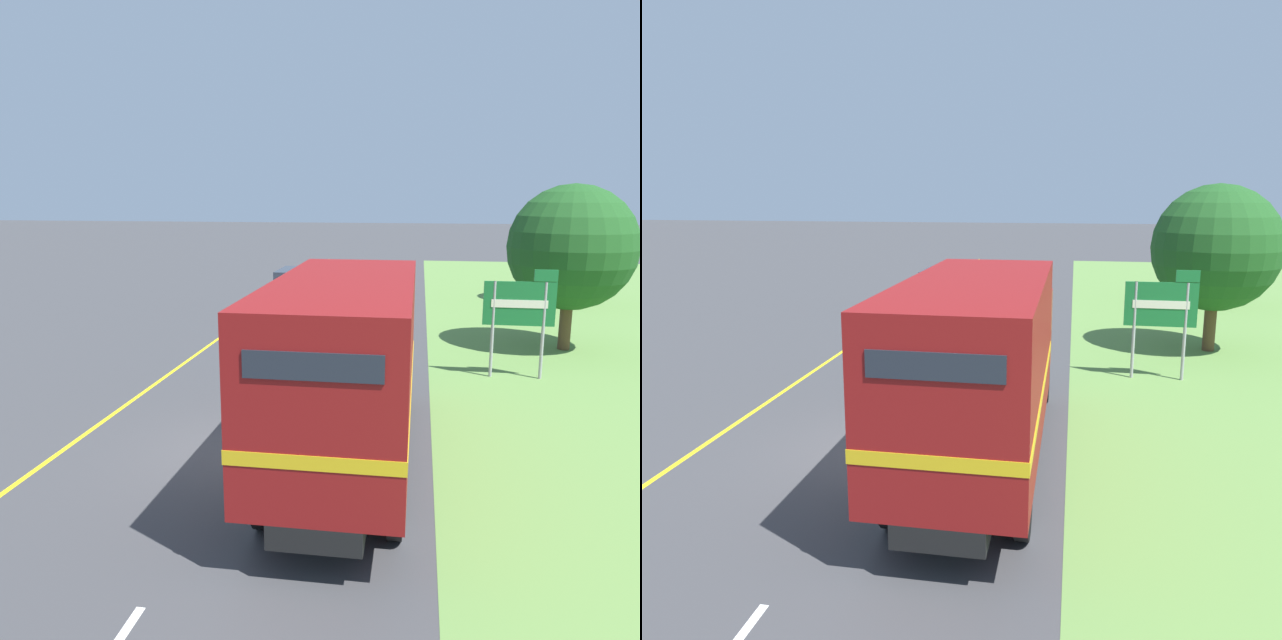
{
  "view_description": "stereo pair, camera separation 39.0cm",
  "coord_description": "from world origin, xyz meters",
  "views": [
    {
      "loc": [
        3.32,
        -11.53,
        5.11
      ],
      "look_at": [
        0.3,
        7.47,
        1.2
      ],
      "focal_mm": 35.0,
      "sensor_mm": 36.0,
      "label": 1
    },
    {
      "loc": [
        3.7,
        -11.47,
        5.11
      ],
      "look_at": [
        0.3,
        7.47,
        1.2
      ],
      "focal_mm": 35.0,
      "sensor_mm": 36.0,
      "label": 2
    }
  ],
  "objects": [
    {
      "name": "highway_sign",
      "position": [
        6.14,
        6.07,
        2.01
      ],
      "size": [
        1.94,
        0.09,
        3.08
      ],
      "color": "#9E9EA3",
      "rests_on": "ground"
    },
    {
      "name": "ground_plane",
      "position": [
        0.0,
        0.0,
        0.0
      ],
      "size": [
        200.0,
        200.0,
        0.0
      ],
      "primitive_type": "plane",
      "color": "#3D3D3F"
    },
    {
      "name": "horse_trailer_truck",
      "position": [
        2.08,
        -0.31,
        2.04
      ],
      "size": [
        2.38,
        8.68,
        3.68
      ],
      "color": "black",
      "rests_on": "ground"
    },
    {
      "name": "roadside_tree_near",
      "position": [
        8.19,
        9.74,
        3.39
      ],
      "size": [
        4.08,
        4.08,
        5.44
      ],
      "color": "brown",
      "rests_on": "ground"
    },
    {
      "name": "centre_dash_far",
      "position": [
        0.0,
        20.09,
        0.0
      ],
      "size": [
        0.12,
        2.6,
        0.01
      ],
      "primitive_type": "cube",
      "color": "white",
      "rests_on": "ground"
    },
    {
      "name": "lead_car_white",
      "position": [
        -1.86,
        14.88,
        0.96
      ],
      "size": [
        1.8,
        4.54,
        1.91
      ],
      "color": "black",
      "rests_on": "ground"
    },
    {
      "name": "centre_dash_farthest",
      "position": [
        0.0,
        26.69,
        0.0
      ],
      "size": [
        0.12,
        2.6,
        0.01
      ],
      "primitive_type": "cube",
      "color": "white",
      "rests_on": "ground"
    },
    {
      "name": "edge_line_yellow",
      "position": [
        -3.7,
        10.48,
        0.0
      ],
      "size": [
        0.12,
        53.97,
        0.01
      ],
      "primitive_type": "cube",
      "color": "yellow",
      "rests_on": "ground"
    },
    {
      "name": "roadside_tree_mid",
      "position": [
        10.24,
        19.22,
        3.36
      ],
      "size": [
        3.86,
        3.86,
        5.31
      ],
      "color": "#4C3823",
      "rests_on": "ground"
    },
    {
      "name": "centre_dash_mid_a",
      "position": [
        0.0,
        6.89,
        0.0
      ],
      "size": [
        0.12,
        2.6,
        0.01
      ],
      "primitive_type": "cube",
      "color": "white",
      "rests_on": "ground"
    },
    {
      "name": "centre_dash_near",
      "position": [
        0.0,
        0.29,
        0.0
      ],
      "size": [
        0.12,
        2.6,
        0.01
      ],
      "primitive_type": "cube",
      "color": "white",
      "rests_on": "ground"
    },
    {
      "name": "centre_dash_mid_b",
      "position": [
        0.0,
        13.49,
        0.0
      ],
      "size": [
        0.12,
        2.6,
        0.01
      ],
      "primitive_type": "cube",
      "color": "white",
      "rests_on": "ground"
    }
  ]
}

